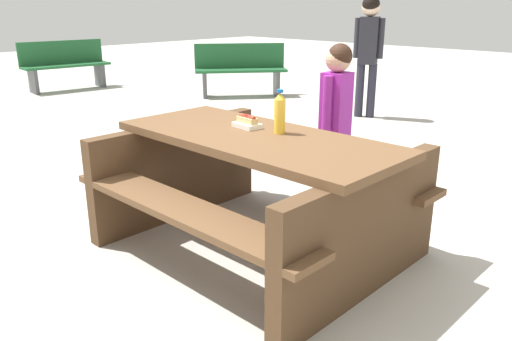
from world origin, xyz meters
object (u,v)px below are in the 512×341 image
object	(u,v)px
picnic_table	(256,183)
park_bench_near	(240,69)
bystander_adult	(369,41)
hotdog_tray	(247,123)
child_in_coat	(336,105)
park_bench_mid	(65,64)
soda_bottle	(280,113)

from	to	relation	value
picnic_table	park_bench_near	size ratio (longest dim) A/B	1.27
bystander_adult	hotdog_tray	bearing A→B (deg)	111.94
child_in_coat	park_bench_mid	distance (m)	6.86
child_in_coat	bystander_adult	world-z (taller)	bystander_adult
hotdog_tray	child_in_coat	xyz separation A→B (m)	(-0.08, -0.84, 0.00)
child_in_coat	park_bench_mid	world-z (taller)	child_in_coat
bystander_adult	soda_bottle	bearing A→B (deg)	115.24
soda_bottle	park_bench_mid	world-z (taller)	soda_bottle
bystander_adult	child_in_coat	bearing A→B (deg)	118.58
hotdog_tray	park_bench_mid	bearing A→B (deg)	-17.21
picnic_table	park_bench_mid	xyz separation A→B (m)	(6.82, -2.15, 0.00)
hotdog_tray	park_bench_near	world-z (taller)	park_bench_near
hotdog_tray	park_bench_mid	size ratio (longest dim) A/B	0.12
hotdog_tray	child_in_coat	distance (m)	0.84
hotdog_tray	bystander_adult	size ratio (longest dim) A/B	0.12
picnic_table	park_bench_near	world-z (taller)	park_bench_near
bystander_adult	picnic_table	bearing A→B (deg)	113.58
hotdog_tray	bystander_adult	bearing A→B (deg)	-68.06
child_in_coat	park_bench_mid	xyz separation A→B (m)	(6.74, -1.22, -0.34)
park_bench_mid	park_bench_near	bearing A→B (deg)	-147.59
soda_bottle	hotdog_tray	bearing A→B (deg)	7.37
soda_bottle	bystander_adult	distance (m)	4.16
park_bench_near	park_bench_mid	xyz separation A→B (m)	(2.71, 1.72, 0.00)
hotdog_tray	park_bench_near	xyz separation A→B (m)	(3.95, -3.78, -0.33)
hotdog_tray	park_bench_mid	xyz separation A→B (m)	(6.65, -2.06, -0.33)
park_bench_near	bystander_adult	distance (m)	2.48
soda_bottle	park_bench_near	xyz separation A→B (m)	(4.19, -3.75, -0.42)
picnic_table	soda_bottle	distance (m)	0.45
picnic_table	bystander_adult	distance (m)	4.28
picnic_table	child_in_coat	size ratio (longest dim) A/B	1.47
child_in_coat	park_bench_near	xyz separation A→B (m)	(4.03, -2.94, -0.34)
hotdog_tray	bystander_adult	xyz separation A→B (m)	(1.53, -3.79, 0.23)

